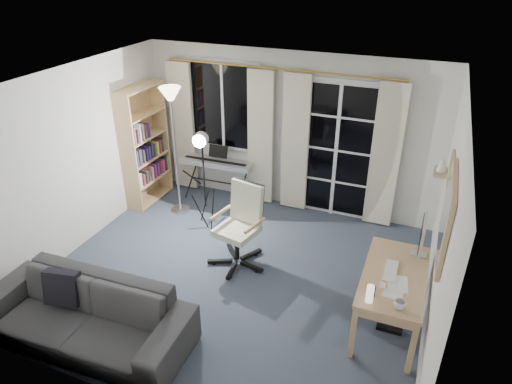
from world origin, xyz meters
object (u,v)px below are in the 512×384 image
studio_light (201,151)px  sofa (82,307)px  desk (394,281)px  bookshelf (143,149)px  keyboard_piano (216,163)px  torchiere_lamp (172,114)px  monitor (422,235)px  office_chair (242,218)px  mug (400,304)px

studio_light → sofa: studio_light is taller
studio_light → sofa: (-0.14, -2.39, -0.78)m
desk → sofa: size_ratio=0.56×
bookshelf → keyboard_piano: bookshelf is taller
studio_light → bookshelf: bearing=152.5°
desk → sofa: (-2.87, -1.39, -0.16)m
keyboard_piano → desk: keyboard_piano is taller
torchiere_lamp → keyboard_piano: torchiere_lamp is taller
keyboard_piano → monitor: 3.47m
office_chair → desk: size_ratio=0.86×
studio_light → monitor: size_ratio=3.12×
keyboard_piano → mug: bearing=-39.4°
torchiere_lamp → studio_light: 0.76m
keyboard_piano → mug: keyboard_piano is taller
bookshelf → keyboard_piano: size_ratio=1.60×
sofa → desk: bearing=23.8°
office_chair → desk: bearing=-2.4°
studio_light → desk: (2.73, -1.00, -0.62)m
bookshelf → desk: bearing=-18.2°
studio_light → desk: size_ratio=1.20×
bookshelf → torchiere_lamp: bearing=-9.3°
torchiere_lamp → office_chair: size_ratio=1.81×
desk → mug: mug is taller
keyboard_piano → sofa: keyboard_piano is taller
office_chair → monitor: (2.12, -0.05, 0.29)m
desk → sofa: sofa is taller
torchiere_lamp → bookshelf: bearing=169.3°
desk → studio_light: bearing=159.6°
torchiere_lamp → desk: (3.34, -1.30, -0.98)m
bookshelf → studio_light: bearing=-17.1°
bookshelf → torchiere_lamp: (0.67, -0.13, 0.68)m
bookshelf → sofa: bookshelf is taller
keyboard_piano → desk: bearing=-33.9°
monitor → bookshelf: bearing=166.7°
office_chair → monitor: size_ratio=2.23×
bookshelf → mug: bearing=-23.7°
torchiere_lamp → desk: size_ratio=1.55×
desk → mug: bearing=-78.9°
desk → sofa: 3.19m
torchiere_lamp → mug: torchiere_lamp is taller
mug → keyboard_piano: bearing=142.4°
office_chair → mug: size_ratio=9.78×
monitor → studio_light: bearing=169.1°
desk → torchiere_lamp: bearing=158.5°
keyboard_piano → mug: (3.06, -2.36, 0.09)m
studio_light → monitor: (2.93, -0.55, -0.28)m
studio_light → monitor: 3.00m
torchiere_lamp → mug: size_ratio=17.68×
monitor → sofa: (-3.07, -1.84, -0.50)m
desk → monitor: (0.20, 0.45, 0.34)m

